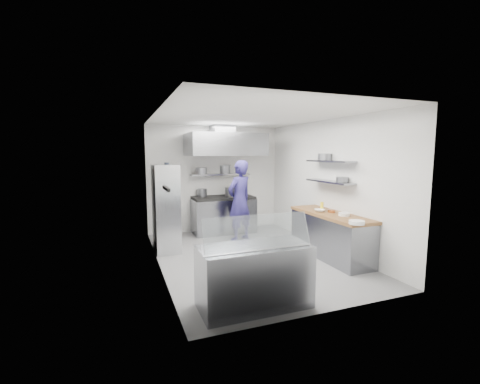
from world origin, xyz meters
name	(u,v)px	position (x,y,z in m)	size (l,w,h in m)	color
floor	(250,256)	(0.00, 0.00, 0.00)	(5.00, 5.00, 0.00)	slate
ceiling	(251,116)	(0.00, 0.00, 2.80)	(5.00, 5.00, 0.00)	silver
wall_back	(215,179)	(0.00, 2.50, 1.40)	(3.60, 0.02, 2.80)	white
wall_front	(327,208)	(0.00, -2.50, 1.40)	(3.60, 0.02, 2.80)	white
wall_left	(158,192)	(-1.80, 0.00, 1.40)	(5.00, 0.02, 2.80)	white
wall_right	(327,185)	(1.80, 0.00, 1.40)	(5.00, 0.02, 2.80)	white
gas_range	(223,216)	(0.10, 2.10, 0.45)	(1.60, 0.80, 0.90)	gray
cooktop	(223,198)	(0.10, 2.10, 0.93)	(1.57, 0.78, 0.06)	black
stock_pot_left	(202,192)	(-0.41, 2.32, 1.06)	(0.25, 0.25, 0.20)	slate
stock_pot_mid	(232,192)	(0.32, 2.03, 1.08)	(0.37, 0.37, 0.24)	slate
stock_pot_right	(238,193)	(0.50, 2.09, 1.04)	(0.25, 0.25, 0.16)	slate
over_range_shelf	(220,174)	(0.10, 2.34, 1.52)	(1.60, 0.30, 0.04)	gray
shelf_pot_a	(201,171)	(-0.47, 2.13, 1.63)	(0.28, 0.28, 0.18)	slate
shelf_pot_b	(225,169)	(0.28, 2.51, 1.65)	(0.30, 0.30, 0.22)	slate
extractor_hood	(225,145)	(0.10, 1.93, 2.30)	(1.90, 1.15, 0.55)	gray
hood_duct	(222,130)	(0.10, 2.15, 2.68)	(0.55, 0.55, 0.24)	slate
red_firebox	(169,179)	(-1.25, 2.44, 1.42)	(0.22, 0.10, 0.26)	#AC0D1B
chef	(240,201)	(0.23, 1.23, 0.96)	(0.70, 0.46, 1.92)	navy
wire_rack	(166,208)	(-1.53, 1.06, 0.93)	(0.50, 0.90, 1.85)	silver
rack_bin_a	(167,215)	(-1.53, 0.89, 0.80)	(0.17, 0.21, 0.19)	white
rack_bin_b	(163,189)	(-1.53, 1.34, 1.30)	(0.16, 0.20, 0.18)	yellow
rack_jar	(167,167)	(-1.48, 1.08, 1.80)	(0.10, 0.10, 0.18)	black
knife_strip	(166,189)	(-1.78, -0.90, 1.55)	(0.04, 0.55, 0.05)	black
prep_counter_base	(330,236)	(1.48, -0.60, 0.42)	(0.62, 2.00, 0.84)	gray
prep_counter_top	(331,214)	(1.48, -0.60, 0.87)	(0.65, 2.04, 0.06)	brown
plate_stack_a	(357,222)	(1.26, -1.60, 0.93)	(0.26, 0.26, 0.06)	white
plate_stack_b	(344,214)	(1.54, -0.93, 0.93)	(0.21, 0.21, 0.06)	white
copper_pan	(331,211)	(1.52, -0.56, 0.93)	(0.14, 0.14, 0.06)	#BC6935
squeeze_bottle	(322,206)	(1.46, -0.32, 0.99)	(0.07, 0.07, 0.18)	yellow
mixing_bowl	(319,210)	(1.35, -0.40, 0.93)	(0.21, 0.21, 0.05)	white
wall_shelf_lower	(329,182)	(1.64, -0.30, 1.50)	(0.30, 1.30, 0.04)	gray
wall_shelf_upper	(330,161)	(1.64, -0.30, 1.92)	(0.30, 1.30, 0.04)	gray
shelf_pot_c	(342,179)	(1.68, -0.66, 1.57)	(0.23, 0.23, 0.10)	slate
shelf_pot_d	(325,157)	(1.68, -0.06, 2.01)	(0.28, 0.28, 0.14)	slate
display_case	(254,276)	(-0.79, -2.00, 0.42)	(1.50, 0.70, 0.85)	gray
display_glass	(258,232)	(-0.79, -2.12, 1.07)	(1.47, 0.02, 0.45)	silver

